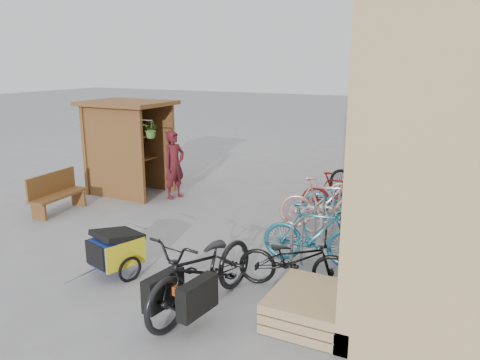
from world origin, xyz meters
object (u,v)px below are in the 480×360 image
at_px(bike_0, 294,259).
at_px(bike_2, 335,218).
at_px(bench, 56,192).
at_px(kiosk, 125,134).
at_px(bike_7, 362,179).
at_px(child_trailer, 116,249).
at_px(bike_5, 338,194).
at_px(person_kiosk, 174,165).
at_px(cargo_bike, 203,271).
at_px(shopping_carts, 400,166).
at_px(bike_6, 362,189).
at_px(bike_4, 342,199).
at_px(bike_1, 315,234).
at_px(pallet_stack, 310,306).
at_px(bike_3, 323,203).

distance_m(bike_0, bike_2, 2.20).
bearing_deg(bike_2, bench, 119.35).
xyz_separation_m(kiosk, bike_7, (5.64, 2.05, -1.00)).
xyz_separation_m(child_trailer, bike_5, (2.41, 4.58, 0.06)).
height_order(kiosk, person_kiosk, kiosk).
bearing_deg(person_kiosk, bench, 154.99).
relative_size(cargo_bike, person_kiosk, 1.36).
relative_size(bike_5, bike_7, 0.90).
bearing_deg(bike_0, shopping_carts, -19.37).
bearing_deg(bike_7, shopping_carts, -4.73).
height_order(shopping_carts, bike_2, shopping_carts).
distance_m(bike_2, bike_6, 2.51).
relative_size(bike_2, bike_4, 1.00).
relative_size(bench, bike_6, 0.96).
relative_size(bike_0, bike_6, 1.11).
height_order(bike_1, bike_6, bike_1).
xyz_separation_m(cargo_bike, bike_1, (0.91, 2.15, -0.05)).
bearing_deg(kiosk, bench, -101.12).
height_order(bench, bike_2, bench).
bearing_deg(pallet_stack, bike_0, 122.89).
bearing_deg(bike_1, kiosk, 62.61).
xyz_separation_m(pallet_stack, cargo_bike, (-1.43, -0.38, 0.37)).
bearing_deg(bike_0, kiosk, 47.18).
bearing_deg(shopping_carts, bike_3, -102.28).
height_order(bike_0, bike_7, bike_7).
distance_m(bench, shopping_carts, 8.85).
bearing_deg(bike_7, bike_0, -163.50).
bearing_deg(bike_1, bike_2, -7.80).
height_order(shopping_carts, bike_1, bike_1).
height_order(bike_0, bike_3, bike_3).
xyz_separation_m(bike_5, bike_6, (0.30, 1.01, -0.09)).
height_order(shopping_carts, child_trailer, shopping_carts).
height_order(pallet_stack, bike_5, bike_5).
relative_size(bench, bike_1, 0.83).
xyz_separation_m(bike_3, bike_6, (0.35, 2.00, -0.14)).
relative_size(child_trailer, bike_1, 0.77).
xyz_separation_m(bike_0, bike_1, (0.02, 0.94, 0.09)).
bearing_deg(bike_6, bike_5, 152.91).
height_order(cargo_bike, bike_2, cargo_bike).
relative_size(child_trailer, bike_3, 0.76).
bearing_deg(bike_3, bike_5, -19.41).
bearing_deg(bike_7, bike_5, -173.33).
bearing_deg(bike_5, bike_7, -22.10).
distance_m(bike_0, bike_5, 3.71).
height_order(person_kiosk, bike_5, person_kiosk).
bearing_deg(bike_0, bike_3, -7.26).
xyz_separation_m(kiosk, bike_5, (5.43, 0.65, -1.06)).
distance_m(bike_2, bike_7, 2.89).
bearing_deg(cargo_bike, bike_2, 82.38).
distance_m(shopping_carts, bike_2, 4.66).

